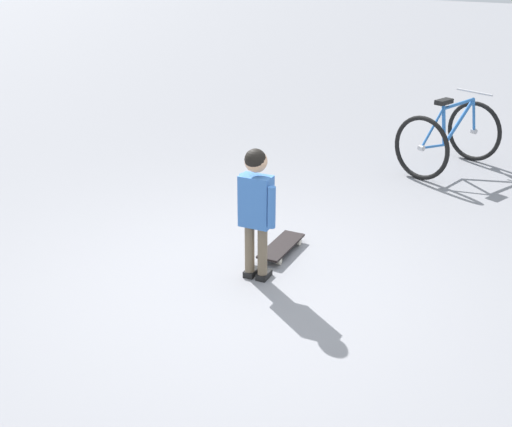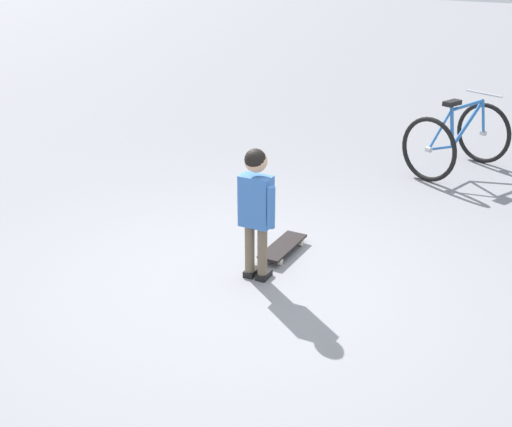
{
  "view_description": "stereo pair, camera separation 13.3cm",
  "coord_description": "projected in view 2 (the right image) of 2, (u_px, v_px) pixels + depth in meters",
  "views": [
    {
      "loc": [
        -3.76,
        -2.2,
        2.47
      ],
      "look_at": [
        0.17,
        0.08,
        0.55
      ],
      "focal_mm": 45.99,
      "sensor_mm": 36.0,
      "label": 1
    },
    {
      "loc": [
        -3.69,
        -2.31,
        2.47
      ],
      "look_at": [
        0.17,
        0.08,
        0.55
      ],
      "focal_mm": 45.99,
      "sensor_mm": 36.0,
      "label": 2
    }
  ],
  "objects": [
    {
      "name": "child_person",
      "position": [
        256.0,
        200.0,
        4.89
      ],
      "size": [
        0.21,
        0.38,
        1.06
      ],
      "color": "brown",
      "rests_on": "ground"
    },
    {
      "name": "ground_plane",
      "position": [
        253.0,
        290.0,
        4.97
      ],
      "size": [
        50.0,
        50.0,
        0.0
      ],
      "primitive_type": "plane",
      "color": "gray"
    },
    {
      "name": "bicycle_near",
      "position": [
        457.0,
        139.0,
        7.34
      ],
      "size": [
        1.25,
        1.03,
        0.85
      ],
      "color": "black",
      "rests_on": "ground"
    },
    {
      "name": "skateboard",
      "position": [
        283.0,
        247.0,
        5.53
      ],
      "size": [
        0.59,
        0.23,
        0.07
      ],
      "color": "black",
      "rests_on": "ground"
    }
  ]
}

